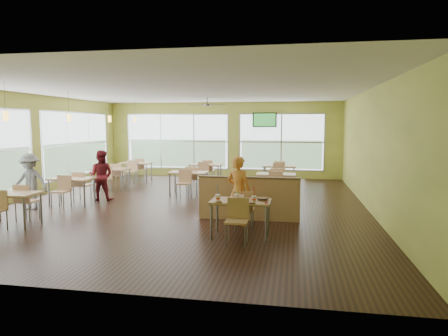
# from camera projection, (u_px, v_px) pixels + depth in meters

# --- Properties ---
(room) EXTENTS (12.00, 12.04, 3.20)m
(room) POSITION_uv_depth(u_px,v_px,m) (185.00, 148.00, 11.20)
(room) COLOR black
(room) RESTS_ON ground
(window_bays) EXTENTS (9.24, 10.24, 2.38)m
(window_bays) POSITION_uv_depth(u_px,v_px,m) (138.00, 146.00, 14.68)
(window_bays) COLOR white
(window_bays) RESTS_ON room
(main_table) EXTENTS (1.22, 1.52, 0.87)m
(main_table) POSITION_uv_depth(u_px,v_px,m) (241.00, 206.00, 8.02)
(main_table) COLOR tan
(main_table) RESTS_ON floor
(half_wall_divider) EXTENTS (2.40, 0.14, 1.04)m
(half_wall_divider) POSITION_uv_depth(u_px,v_px,m) (249.00, 198.00, 9.46)
(half_wall_divider) COLOR tan
(half_wall_divider) RESTS_ON floor
(dining_tables) EXTENTS (6.92, 8.72, 0.87)m
(dining_tables) POSITION_uv_depth(u_px,v_px,m) (168.00, 174.00, 13.17)
(dining_tables) COLOR tan
(dining_tables) RESTS_ON floor
(pendant_lights) EXTENTS (0.11, 7.31, 0.86)m
(pendant_lights) POSITION_uv_depth(u_px,v_px,m) (90.00, 118.00, 12.32)
(pendant_lights) COLOR #2D2119
(pendant_lights) RESTS_ON ceiling
(ceiling_fan) EXTENTS (1.25, 1.25, 0.29)m
(ceiling_fan) POSITION_uv_depth(u_px,v_px,m) (207.00, 105.00, 13.99)
(ceiling_fan) COLOR #2D2119
(ceiling_fan) RESTS_ON ceiling
(tv_backwall) EXTENTS (1.00, 0.07, 0.60)m
(tv_backwall) POSITION_uv_depth(u_px,v_px,m) (265.00, 120.00, 16.57)
(tv_backwall) COLOR black
(tv_backwall) RESTS_ON wall_back
(man_plaid) EXTENTS (0.68, 0.57, 1.58)m
(man_plaid) POSITION_uv_depth(u_px,v_px,m) (239.00, 191.00, 8.89)
(man_plaid) COLOR #CA4916
(man_plaid) RESTS_ON floor
(patron_maroon) EXTENTS (0.77, 0.62, 1.51)m
(patron_maroon) POSITION_uv_depth(u_px,v_px,m) (101.00, 175.00, 11.89)
(patron_maroon) COLOR maroon
(patron_maroon) RESTS_ON floor
(patron_grey) EXTENTS (1.01, 0.64, 1.51)m
(patron_grey) POSITION_uv_depth(u_px,v_px,m) (30.00, 181.00, 10.62)
(patron_grey) COLOR slate
(patron_grey) RESTS_ON floor
(cup_blue) EXTENTS (0.10, 0.10, 0.37)m
(cup_blue) POSITION_uv_depth(u_px,v_px,m) (218.00, 198.00, 7.87)
(cup_blue) COLOR white
(cup_blue) RESTS_ON main_table
(cup_yellow) EXTENTS (0.10, 0.10, 0.38)m
(cup_yellow) POSITION_uv_depth(u_px,v_px,m) (237.00, 197.00, 7.91)
(cup_yellow) COLOR white
(cup_yellow) RESTS_ON main_table
(cup_red_near) EXTENTS (0.09, 0.09, 0.34)m
(cup_red_near) POSITION_uv_depth(u_px,v_px,m) (242.00, 198.00, 7.88)
(cup_red_near) COLOR white
(cup_red_near) RESTS_ON main_table
(cup_red_far) EXTENTS (0.10, 0.10, 0.35)m
(cup_red_far) POSITION_uv_depth(u_px,v_px,m) (254.00, 199.00, 7.78)
(cup_red_far) COLOR white
(cup_red_far) RESTS_ON main_table
(food_basket) EXTENTS (0.25, 0.25, 0.06)m
(food_basket) POSITION_uv_depth(u_px,v_px,m) (263.00, 199.00, 7.99)
(food_basket) COLOR black
(food_basket) RESTS_ON main_table
(ketchup_cup) EXTENTS (0.06, 0.06, 0.02)m
(ketchup_cup) POSITION_uv_depth(u_px,v_px,m) (266.00, 203.00, 7.70)
(ketchup_cup) COLOR #B61218
(ketchup_cup) RESTS_ON main_table
(wrapper_left) EXTENTS (0.18, 0.17, 0.04)m
(wrapper_left) POSITION_uv_depth(u_px,v_px,m) (218.00, 202.00, 7.79)
(wrapper_left) COLOR #9E7B4C
(wrapper_left) RESTS_ON main_table
(wrapper_mid) EXTENTS (0.19, 0.17, 0.05)m
(wrapper_mid) POSITION_uv_depth(u_px,v_px,m) (241.00, 198.00, 8.18)
(wrapper_mid) COLOR #9E7B4C
(wrapper_mid) RESTS_ON main_table
(wrapper_right) EXTENTS (0.16, 0.15, 0.03)m
(wrapper_right) POSITION_uv_depth(u_px,v_px,m) (252.00, 203.00, 7.67)
(wrapper_right) COLOR #9E7B4C
(wrapper_right) RESTS_ON main_table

